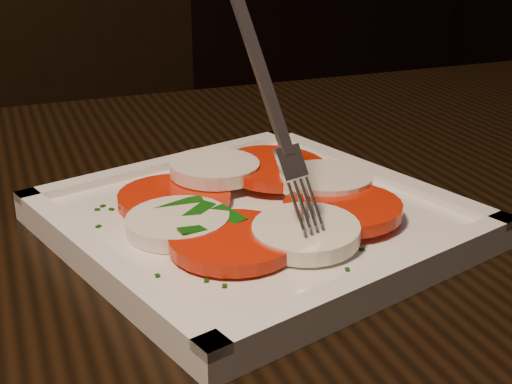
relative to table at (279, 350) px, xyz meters
name	(u,v)px	position (x,y,z in m)	size (l,w,h in m)	color
table	(279,350)	(0.00, 0.00, 0.00)	(1.21, 0.81, 0.75)	black
chair	(115,146)	(0.04, 0.87, -0.12)	(0.49, 0.49, 0.93)	black
plate	(256,222)	(-0.02, 0.00, 0.11)	(0.24, 0.24, 0.01)	white
caprese_salad	(256,201)	(-0.02, 0.00, 0.12)	(0.20, 0.20, 0.02)	red
fork	(258,92)	(-0.02, -0.02, 0.20)	(0.03, 0.08, 0.14)	white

